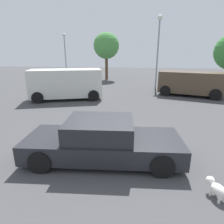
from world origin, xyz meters
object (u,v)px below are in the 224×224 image
Objects in this scene: sedan_foreground at (102,141)px; suv_dark at (191,83)px; dog at (216,188)px; van_white at (66,83)px; light_post_near at (159,40)px; light_post_mid at (65,47)px.

suv_dark is at bearing 58.83° from sedan_foreground.
van_white reaches higher than dog.
light_post_near is (-2.35, 3.43, 3.34)m from suv_dark.
light_post_mid reaches higher than sedan_foreground.
light_post_near is at bearing 74.21° from sedan_foreground.
suv_dark is at bearing 177.18° from van_white.
light_post_mid is (-11.80, 7.48, -0.37)m from light_post_near.
van_white is 14.53m from light_post_mid.
light_post_near is at bearing 141.74° from suv_dark.
dog is 11.33m from van_white.
sedan_foreground is at bearing -66.55° from light_post_mid.
van_white is 0.82× the size of light_post_near.
suv_dark reaches higher than dog.
light_post_near is 1.11× the size of light_post_mid.
dog is at bearing -89.44° from light_post_near.
light_post_near is (2.72, 13.46, 3.76)m from sedan_foreground.
sedan_foreground is at bearing 40.19° from dog.
light_post_mid is (-14.15, 10.91, 2.96)m from suv_dark.
light_post_mid reaches higher than van_white.
suv_dark is (5.07, 10.03, 0.42)m from sedan_foreground.
van_white is (-4.03, 7.62, 0.55)m from sedan_foreground.
light_post_near reaches higher than van_white.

